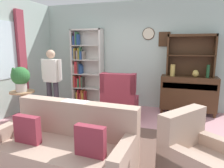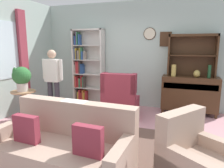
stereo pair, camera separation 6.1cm
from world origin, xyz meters
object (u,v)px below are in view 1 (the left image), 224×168
Objects in this scene: sideboard at (188,93)px; couch_floral at (66,150)px; bookshelf at (85,68)px; vase_round at (195,74)px; plant_stand at (23,103)px; bottle_wine at (208,71)px; vase_tall at (173,70)px; sideboard_hutch at (191,49)px; wingback_chair at (120,101)px; armchair_floral at (199,163)px; person_reading at (52,78)px; potted_plant_large at (20,77)px; potted_plant_small at (44,112)px.

sideboard is 0.71× the size of couch_floral.
bookshelf is 2.95m from vase_round.
couch_floral reaches higher than plant_stand.
vase_tall is at bearing 179.34° from bottle_wine.
sideboard_hutch reaches higher than bottle_wine.
bottle_wine is 2.14m from wingback_chair.
vase_tall is (-0.39, -0.08, 0.55)m from sideboard.
plant_stand is at bearing 162.40° from armchair_floral.
vase_round is 3.38m from person_reading.
potted_plant_large reaches higher than vase_tall.
bottle_wine reaches higher than wingback_chair.
bookshelf is 1.35× the size of person_reading.
person_reading is (-3.10, 1.64, 0.62)m from armchair_floral.
sideboard is 1.22× the size of armchair_floral.
vase_round is at bearing 22.42° from wingback_chair.
wingback_chair is 2.16m from plant_stand.
couch_floral is 2.10m from potted_plant_small.
plant_stand is at bearing -161.11° from potted_plant_small.
couch_floral is at bearing -35.49° from potted_plant_large.
vase_tall is at bearing 28.21° from potted_plant_large.
bottle_wine is at bearing 22.51° from plant_stand.
sideboard is 7.65× the size of vase_round.
plant_stand is at bearing -152.61° from sideboard_hutch.
sideboard is 1.93× the size of plant_stand.
potted_plant_large is (-0.64, -1.81, -0.02)m from bookshelf.
sideboard is 3.87m from plant_stand.
bookshelf is at bearing 134.68° from armchair_floral.
vase_round is at bearing 24.26° from plant_stand.
potted_plant_large is 0.91m from potted_plant_small.
potted_plant_large is (-3.46, -1.73, 0.48)m from sideboard.
person_reading reaches higher than plant_stand.
sideboard_hutch reaches higher than wingback_chair.
person_reading reaches higher than sideboard.
potted_plant_large is 0.69m from person_reading.
potted_plant_small is (-3.06, -1.55, -0.32)m from sideboard.
wingback_chair is 2.25m from potted_plant_large.
armchair_floral is (2.86, -2.89, -0.72)m from bookshelf.
person_reading reaches higher than armchair_floral.
potted_plant_small is (-1.46, 1.50, -0.12)m from couch_floral.
bookshelf is 3.21m from bottle_wine.
bottle_wine is at bearing 82.61° from armchair_floral.
bottle_wine reaches higher than vase_tall.
bookshelf reaches higher than potted_plant_small.
sideboard_hutch is 3.18m from armchair_floral.
couch_floral is (-1.60, -3.05, -0.20)m from sideboard.
bookshelf is 1.27m from person_reading.
vase_round is 0.32× the size of potted_plant_large.
bookshelf is at bearing 147.12° from wingback_chair.
bottle_wine is (0.26, -0.02, 0.07)m from vase_round.
bookshelf is 7.37× the size of vase_tall.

